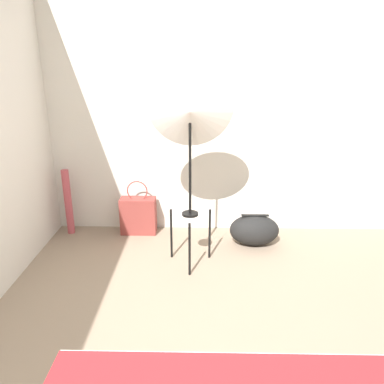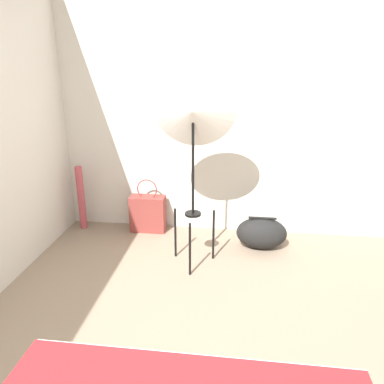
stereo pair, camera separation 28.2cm
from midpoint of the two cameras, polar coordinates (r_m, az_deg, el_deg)
The scene contains 5 objects.
wall_back at distance 3.65m, azimuth -0.30°, elevation 13.59°, with size 8.00×0.05×2.60m.
photo_umbrella at distance 2.90m, azimuth -3.16°, elevation 12.38°, with size 0.69×0.36×1.68m.
tote_bag at distance 3.85m, azimuth -10.26°, elevation -3.52°, with size 0.35×0.17×0.55m.
duffel_bag at distance 3.59m, azimuth 7.26°, elevation -5.82°, with size 0.47×0.30×0.30m.
paper_roll at distance 3.97m, azimuth -20.31°, elevation -1.50°, with size 0.07×0.07×0.67m.
Camera 1 is at (-0.05, -1.09, 1.66)m, focal length 35.00 mm.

